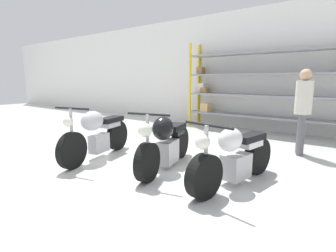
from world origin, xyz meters
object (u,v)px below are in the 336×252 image
at_px(shelving_rack, 260,86).
at_px(motorcycle_white, 235,157).
at_px(motorcycle_black, 166,143).
at_px(person_browsing, 303,105).
at_px(motorcycle_silver, 97,133).

height_order(shelving_rack, motorcycle_white, shelving_rack).
relative_size(motorcycle_black, person_browsing, 1.14).
xyz_separation_m(motorcycle_silver, motorcycle_black, (1.40, 0.36, -0.06)).
height_order(motorcycle_silver, person_browsing, person_browsing).
distance_m(motorcycle_black, motorcycle_white, 1.24).
xyz_separation_m(motorcycle_white, person_browsing, (0.42, 2.28, 0.60)).
bearing_deg(motorcycle_silver, motorcycle_black, 89.99).
height_order(motorcycle_silver, motorcycle_black, motorcycle_silver).
bearing_deg(motorcycle_white, motorcycle_silver, -72.48).
height_order(motorcycle_black, motorcycle_white, motorcycle_black).
bearing_deg(motorcycle_white, motorcycle_black, -79.64).
distance_m(shelving_rack, motorcycle_black, 4.29).
distance_m(shelving_rack, motorcycle_silver, 4.88).
relative_size(motorcycle_silver, person_browsing, 1.14).
distance_m(shelving_rack, person_browsing, 2.45).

